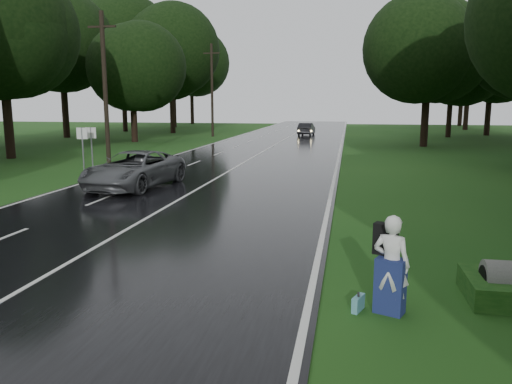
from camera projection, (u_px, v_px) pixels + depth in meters
ground at (57, 271)px, 11.43m from camera, size 160.00×160.00×0.00m
road at (241, 164)px, 30.79m from camera, size 12.00×140.00×0.04m
lane_center at (241, 164)px, 30.78m from camera, size 0.12×140.00×0.01m
grey_car at (134, 169)px, 22.30m from camera, size 3.28×6.04×1.61m
far_car at (306, 129)px, 57.46m from camera, size 1.76×4.33×1.40m
hitchhiker at (391, 268)px, 9.06m from camera, size 0.79×0.76×1.83m
suitcase at (358, 303)px, 9.24m from camera, size 0.25×0.42×0.29m
utility_pole_mid at (109, 163)px, 31.87m from camera, size 1.80×0.28×9.22m
utility_pole_far at (213, 136)px, 56.00m from camera, size 1.80×0.28×10.02m
road_sign_a at (85, 175)px, 26.44m from camera, size 0.60×0.10×2.49m
road_sign_b at (93, 173)px, 27.34m from camera, size 0.59×0.10×2.46m
tree_left_d at (11, 158)px, 34.32m from camera, size 9.75×9.75×15.23m
tree_left_e at (135, 142)px, 48.47m from camera, size 7.54×7.54×11.78m
tree_left_f at (173, 133)px, 62.12m from camera, size 11.27×11.27×17.61m
tree_right_e at (423, 146)px, 43.46m from camera, size 9.09×9.09×14.21m
tree_right_f at (448, 137)px, 54.95m from camera, size 8.73×8.73×13.63m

